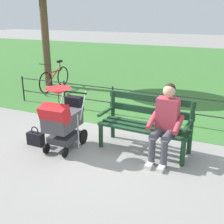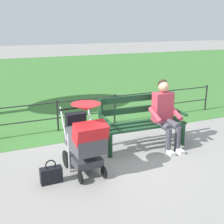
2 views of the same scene
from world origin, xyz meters
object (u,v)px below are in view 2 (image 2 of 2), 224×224
object	(u,v)px
person_on_bench	(165,112)
stroller	(85,138)
park_bench	(141,119)
handbag	(51,175)

from	to	relation	value
person_on_bench	stroller	bearing A→B (deg)	13.47
park_bench	handbag	size ratio (longest dim) A/B	4.38
park_bench	stroller	xyz separation A→B (m)	(1.33, 0.64, 0.07)
stroller	handbag	size ratio (longest dim) A/B	3.11
park_bench	handbag	bearing A→B (deg)	20.74
stroller	handbag	bearing A→B (deg)	8.45
park_bench	stroller	size ratio (longest dim) A/B	1.41
park_bench	stroller	distance (m)	1.48
park_bench	person_on_bench	world-z (taller)	person_on_bench
stroller	park_bench	bearing A→B (deg)	-154.52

